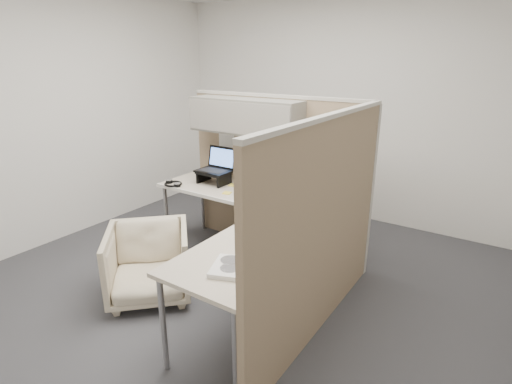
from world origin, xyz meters
The scene contains 19 objects.
ground centered at (0.00, 0.00, 0.00)m, with size 4.50×4.50×0.00m, color #343439.
partition_back centered at (-0.22, 0.83, 1.10)m, with size 2.00×0.36×1.63m.
partition_right centered at (0.90, -0.07, 0.82)m, with size 0.07×2.03×1.63m.
desk centered at (0.12, 0.13, 0.69)m, with size 2.00×1.98×0.73m.
office_chair centered at (-0.49, -0.50, 0.34)m, with size 0.67×0.62×0.69m, color beige.
monitor_left centered at (0.13, 0.73, 1.00)m, with size 0.44×0.20×0.47m.
monitor_right centered at (0.64, 0.56, 1.00)m, with size 0.34×0.33×0.47m.
laptop_station centered at (-0.61, 0.57, 0.87)m, with size 0.34×0.30×0.36m.
keyboard centered at (0.29, 0.40, 0.74)m, with size 0.40×0.13×0.02m, color black.
mouse centered at (0.50, 0.24, 0.75)m, with size 0.09×0.06×0.03m, color black.
travel_mug centered at (0.29, 0.64, 0.82)m, with size 0.09×0.09×0.19m.
soda_can_green centered at (0.69, 0.27, 0.79)m, with size 0.07×0.07×0.12m, color black.
soda_can_silver centered at (0.53, 0.53, 0.79)m, with size 0.07×0.07×0.12m, color #268C1E.
sticky_note_c centered at (-0.41, 0.58, 0.73)m, with size 0.08×0.08×0.01m, color yellow.
sticky_note_b centered at (0.04, 0.32, 0.73)m, with size 0.08×0.08×0.01m, color yellow.
sticky_note_a centered at (-0.31, 0.36, 0.73)m, with size 0.08×0.08×0.01m, color yellow.
headphones centered at (-0.93, 0.26, 0.74)m, with size 0.22×0.22×0.03m.
paper_stack centered at (0.60, -0.78, 0.75)m, with size 0.30×0.33×0.03m.
desk_clock centered at (0.62, -0.30, 0.78)m, with size 0.07×0.10×0.09m.
Camera 1 is at (1.94, -2.51, 1.98)m, focal length 28.00 mm.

